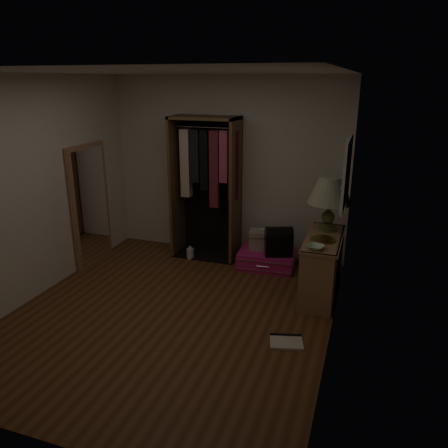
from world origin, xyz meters
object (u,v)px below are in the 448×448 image
at_px(floor_mirror, 90,205).
at_px(console_bookshelf, 322,264).
at_px(black_bag, 279,241).
at_px(white_jug, 190,253).
at_px(open_wardrobe, 208,176).
at_px(pink_suitcase, 266,259).
at_px(train_case, 264,239).
at_px(table_lamp, 330,192).

bearing_deg(floor_mirror, console_bookshelf, 0.51).
xyz_separation_m(black_bag, white_jug, (-1.32, 0.01, -0.37)).
xyz_separation_m(console_bookshelf, open_wardrobe, (-1.76, 0.74, 0.81)).
distance_m(console_bookshelf, white_jug, 2.05).
bearing_deg(pink_suitcase, console_bookshelf, -38.34).
bearing_deg(black_bag, white_jug, 159.50).
bearing_deg(console_bookshelf, train_case, 143.69).
bearing_deg(table_lamp, floor_mirror, -174.85).
distance_m(train_case, table_lamp, 1.31).
distance_m(console_bookshelf, train_case, 1.11).
distance_m(console_bookshelf, table_lamp, 0.88).
bearing_deg(floor_mirror, table_lamp, 5.15).
bearing_deg(train_case, pink_suitcase, -62.21).
bearing_deg(train_case, black_bag, -45.24).
bearing_deg(white_jug, console_bookshelf, -14.43).
relative_size(pink_suitcase, table_lamp, 1.21).
bearing_deg(floor_mirror, black_bag, 11.39).
xyz_separation_m(pink_suitcase, train_case, (-0.07, 0.09, 0.26)).
distance_m(black_bag, white_jug, 1.37).
relative_size(floor_mirror, white_jug, 9.06).
bearing_deg(table_lamp, white_jug, 172.98).
height_order(table_lamp, white_jug, table_lamp).
xyz_separation_m(floor_mirror, white_jug, (1.27, 0.53, -0.77)).
bearing_deg(open_wardrobe, floor_mirror, -152.39).
bearing_deg(table_lamp, console_bookshelf, -90.60).
bearing_deg(black_bag, console_bookshelf, -57.25).
distance_m(console_bookshelf, floor_mirror, 3.27).
height_order(open_wardrobe, black_bag, open_wardrobe).
height_order(console_bookshelf, floor_mirror, floor_mirror).
xyz_separation_m(pink_suitcase, table_lamp, (0.83, -0.31, 1.12)).
bearing_deg(black_bag, pink_suitcase, 136.29).
height_order(black_bag, white_jug, black_bag).
bearing_deg(white_jug, black_bag, -0.53).
height_order(floor_mirror, white_jug, floor_mirror).
relative_size(console_bookshelf, white_jug, 5.97).
bearing_deg(white_jug, table_lamp, -7.02).
xyz_separation_m(train_case, white_jug, (-1.07, -0.15, -0.30)).
bearing_deg(table_lamp, train_case, 156.26).
height_order(train_case, white_jug, train_case).
height_order(console_bookshelf, pink_suitcase, console_bookshelf).
distance_m(open_wardrobe, white_jug, 1.17).
distance_m(floor_mirror, table_lamp, 3.28).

